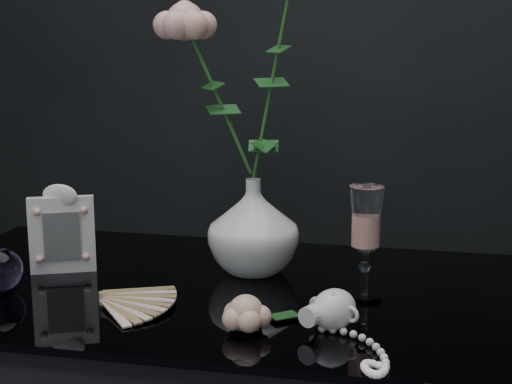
% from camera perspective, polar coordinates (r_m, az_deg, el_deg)
% --- Properties ---
extents(vase, '(0.19, 0.19, 0.17)m').
position_cam_1_polar(vase, '(1.36, -0.20, -2.50)').
color(vase, white).
rests_on(vase, table).
extents(wine_glass, '(0.06, 0.06, 0.18)m').
position_cam_1_polar(wine_glass, '(1.25, 7.95, -3.68)').
color(wine_glass, white).
rests_on(wine_glass, table).
extents(picture_frame, '(0.14, 0.13, 0.16)m').
position_cam_1_polar(picture_frame, '(1.41, -13.95, -2.59)').
color(picture_frame, white).
rests_on(picture_frame, table).
extents(paperweight, '(0.07, 0.07, 0.07)m').
position_cam_1_polar(paperweight, '(1.35, -18.07, -5.39)').
color(paperweight, '#A180D0').
rests_on(paperweight, table).
extents(paper_fan, '(0.28, 0.26, 0.02)m').
position_cam_1_polar(paper_fan, '(1.25, -11.05, -7.51)').
color(paper_fan, beige).
rests_on(paper_fan, table).
extents(loose_rose, '(0.14, 0.17, 0.05)m').
position_cam_1_polar(loose_rose, '(1.13, -0.75, -8.79)').
color(loose_rose, '#F0B39B').
rests_on(loose_rose, table).
extents(pearl_jar, '(0.28, 0.29, 0.06)m').
position_cam_1_polar(pearl_jar, '(1.14, 5.67, -8.37)').
color(pearl_jar, white).
rests_on(pearl_jar, table).
extents(roses, '(0.26, 0.12, 0.45)m').
position_cam_1_polar(roses, '(1.32, -0.73, 9.42)').
color(roses, '#FFAEA0').
rests_on(roses, vase).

